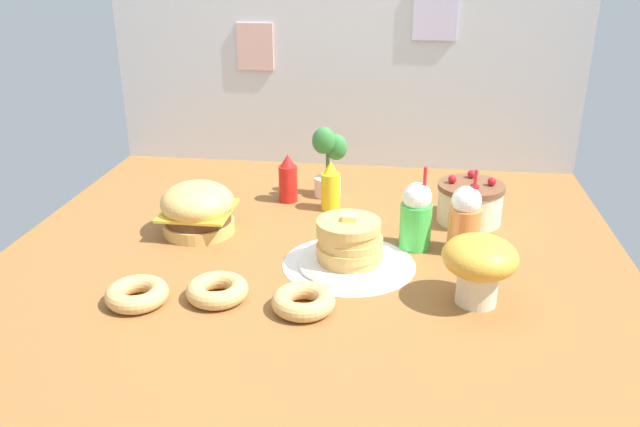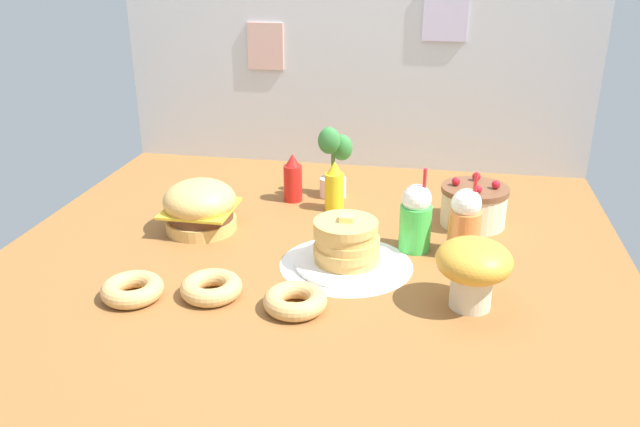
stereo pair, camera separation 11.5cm
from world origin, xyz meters
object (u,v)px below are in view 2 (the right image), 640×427
at_px(pancake_stack, 346,246).
at_px(burger, 200,207).
at_px(orange_float_cup, 465,223).
at_px(donut_vanilla, 295,300).
at_px(donut_chocolate, 211,287).
at_px(mustard_bottle, 334,188).
at_px(mushroom_stool, 473,267).
at_px(cream_soda_cup, 416,218).
at_px(donut_pink_glaze, 132,289).
at_px(potted_plant, 333,159).
at_px(layer_cake, 474,205).
at_px(ketchup_bottle, 293,179).

bearing_deg(pancake_stack, burger, 161.58).
height_order(orange_float_cup, donut_vanilla, orange_float_cup).
xyz_separation_m(burger, donut_chocolate, (0.22, -0.50, -0.07)).
height_order(burger, orange_float_cup, orange_float_cup).
bearing_deg(mustard_bottle, pancake_stack, -75.95).
distance_m(burger, mushroom_stool, 1.13).
relative_size(cream_soda_cup, orange_float_cup, 1.00).
xyz_separation_m(donut_pink_glaze, donut_chocolate, (0.25, 0.06, 0.00)).
distance_m(donut_chocolate, potted_plant, 1.01).
relative_size(layer_cake, cream_soda_cup, 0.83).
bearing_deg(burger, pancake_stack, -18.42).
xyz_separation_m(pancake_stack, cream_soda_cup, (0.23, 0.18, 0.05)).
relative_size(orange_float_cup, mushroom_stool, 1.36).
height_order(donut_chocolate, donut_vanilla, same).
xyz_separation_m(mustard_bottle, orange_float_cup, (0.54, -0.35, 0.03)).
bearing_deg(mushroom_stool, donut_chocolate, -174.01).
bearing_deg(mustard_bottle, ketchup_bottle, 159.97).
relative_size(ketchup_bottle, cream_soda_cup, 0.67).
relative_size(pancake_stack, cream_soda_cup, 1.13).
bearing_deg(burger, ketchup_bottle, 52.51).
distance_m(donut_pink_glaze, potted_plant, 1.15).
bearing_deg(mustard_bottle, donut_chocolate, -108.52).
relative_size(pancake_stack, donut_chocolate, 1.83).
xyz_separation_m(ketchup_bottle, donut_vanilla, (0.21, -0.92, -0.07)).
height_order(cream_soda_cup, orange_float_cup, same).
bearing_deg(layer_cake, mushroom_stool, -92.30).
xyz_separation_m(pancake_stack, potted_plant, (-0.16, 0.68, 0.10)).
bearing_deg(mushroom_stool, ketchup_bottle, 133.47).
bearing_deg(mustard_bottle, orange_float_cup, -32.87).
bearing_deg(cream_soda_cup, donut_chocolate, -143.05).
bearing_deg(orange_float_cup, cream_soda_cup, 175.82).
bearing_deg(mushroom_stool, cream_soda_cup, 116.70).
xyz_separation_m(donut_pink_glaze, donut_vanilla, (0.53, 0.03, 0.00)).
height_order(pancake_stack, donut_chocolate, pancake_stack).
height_order(donut_pink_glaze, donut_chocolate, same).
height_order(burger, donut_vanilla, burger).
bearing_deg(ketchup_bottle, pancake_stack, -60.88).
height_order(layer_cake, donut_vanilla, layer_cake).
height_order(mustard_bottle, orange_float_cup, orange_float_cup).
bearing_deg(mustard_bottle, mushroom_stool, -52.46).
bearing_deg(potted_plant, donut_vanilla, -87.24).
bearing_deg(donut_vanilla, mustard_bottle, 91.05).
bearing_deg(pancake_stack, mustard_bottle, 104.05).
relative_size(orange_float_cup, donut_vanilla, 1.61).
xyz_separation_m(pancake_stack, orange_float_cup, (0.41, 0.17, 0.05)).
xyz_separation_m(pancake_stack, mushroom_stool, (0.43, -0.21, 0.06)).
bearing_deg(orange_float_cup, donut_chocolate, -150.27).
distance_m(pancake_stack, donut_chocolate, 0.50).
bearing_deg(donut_vanilla, mushroom_stool, 12.42).
height_order(pancake_stack, donut_vanilla, pancake_stack).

